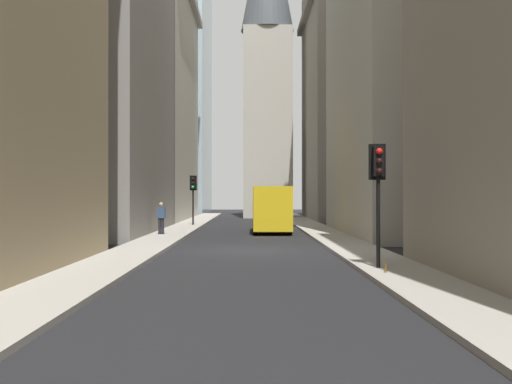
% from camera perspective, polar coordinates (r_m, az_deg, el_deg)
% --- Properties ---
extents(ground_plane, '(135.00, 135.00, 0.00)m').
position_cam_1_polar(ground_plane, '(24.62, -0.81, -5.75)').
color(ground_plane, black).
extents(sidewalk_right, '(90.00, 2.20, 0.14)m').
position_cam_1_polar(sidewalk_right, '(25.05, -11.21, -5.49)').
color(sidewalk_right, '#A8A399').
rests_on(sidewalk_right, ground_plane).
extents(sidewalk_left, '(90.00, 2.20, 0.14)m').
position_cam_1_polar(sidewalk_left, '(25.01, 9.60, -5.50)').
color(sidewalk_left, '#A8A399').
rests_on(sidewalk_left, ground_plane).
extents(building_left_far, '(14.55, 10.50, 23.01)m').
position_cam_1_polar(building_left_far, '(56.14, 10.35, 9.13)').
color(building_left_far, gray).
rests_on(building_left_far, ground_plane).
extents(building_right_midfar, '(16.19, 10.00, 21.96)m').
position_cam_1_polar(building_right_midfar, '(38.04, -17.34, 12.86)').
color(building_right_midfar, gray).
rests_on(building_right_midfar, ground_plane).
extents(building_right_far, '(19.54, 10.50, 23.33)m').
position_cam_1_polar(building_right_far, '(55.05, -11.92, 9.49)').
color(building_right_far, beige).
rests_on(building_right_far, ground_plane).
extents(church_spire, '(5.46, 5.46, 33.78)m').
position_cam_1_polar(church_spire, '(61.81, 1.13, 14.09)').
color(church_spire, '#B7B2A5').
rests_on(church_spire, ground_plane).
extents(delivery_truck, '(6.46, 2.25, 2.84)m').
position_cam_1_polar(delivery_truck, '(35.88, 1.51, -1.69)').
color(delivery_truck, yellow).
rests_on(delivery_truck, ground_plane).
extents(sedan_white, '(4.30, 1.78, 1.42)m').
position_cam_1_polar(sedan_white, '(48.17, 0.98, -2.28)').
color(sedan_white, silver).
rests_on(sedan_white, ground_plane).
extents(traffic_light_foreground, '(0.43, 0.52, 3.76)m').
position_cam_1_polar(traffic_light_foreground, '(17.88, 11.95, 1.51)').
color(traffic_light_foreground, black).
rests_on(traffic_light_foreground, sidewalk_left).
extents(traffic_light_midblock, '(0.43, 0.52, 3.63)m').
position_cam_1_polar(traffic_light_midblock, '(42.76, -6.22, 0.34)').
color(traffic_light_midblock, black).
rests_on(traffic_light_midblock, sidewalk_right).
extents(pedestrian, '(0.26, 0.44, 1.79)m').
position_cam_1_polar(pedestrian, '(32.89, -9.33, -2.41)').
color(pedestrian, black).
rests_on(pedestrian, sidewalk_right).
extents(discarded_bottle, '(0.07, 0.07, 0.27)m').
position_cam_1_polar(discarded_bottle, '(16.94, 12.64, -7.38)').
color(discarded_bottle, brown).
rests_on(discarded_bottle, sidewalk_left).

